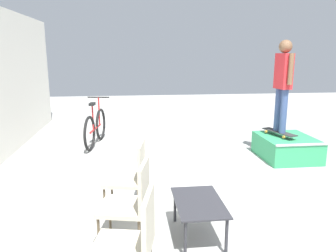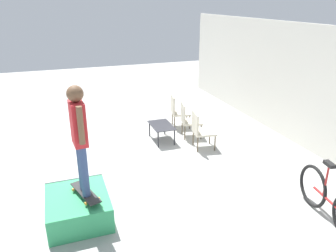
# 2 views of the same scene
# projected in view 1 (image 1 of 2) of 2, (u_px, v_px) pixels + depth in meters

# --- Properties ---
(ground_plane) EXTENTS (24.00, 24.00, 0.00)m
(ground_plane) POSITION_uv_depth(u_px,v_px,m) (252.00, 189.00, 5.14)
(ground_plane) COLOR #A8A8A3
(skate_ramp_box) EXTENTS (1.22, 1.02, 0.47)m
(skate_ramp_box) POSITION_uv_depth(u_px,v_px,m) (286.00, 147.00, 6.65)
(skate_ramp_box) COLOR #339E60
(skate_ramp_box) RESTS_ON ground_plane
(skateboard_on_ramp) EXTENTS (0.84, 0.44, 0.07)m
(skateboard_on_ramp) POSITION_uv_depth(u_px,v_px,m) (279.00, 132.00, 6.64)
(skateboard_on_ramp) COLOR #2D2D2D
(skateboard_on_ramp) RESTS_ON skate_ramp_box
(person_skater) EXTENTS (0.57, 0.25, 1.81)m
(person_skater) POSITION_uv_depth(u_px,v_px,m) (283.00, 78.00, 6.41)
(person_skater) COLOR #384C7A
(person_skater) RESTS_ON skateboard_on_ramp
(coffee_table) EXTENTS (0.87, 0.54, 0.44)m
(coffee_table) POSITION_uv_depth(u_px,v_px,m) (199.00, 206.00, 3.75)
(coffee_table) COLOR #2D2D33
(coffee_table) RESTS_ON ground_plane
(patio_chair_left) EXTENTS (0.62, 0.62, 0.94)m
(patio_chair_left) POSITION_uv_depth(u_px,v_px,m) (132.00, 238.00, 2.84)
(patio_chair_left) COLOR brown
(patio_chair_left) RESTS_ON ground_plane
(patio_chair_center) EXTENTS (0.62, 0.62, 0.94)m
(patio_chair_center) POSITION_uv_depth(u_px,v_px,m) (131.00, 199.00, 3.61)
(patio_chair_center) COLOR brown
(patio_chair_center) RESTS_ON ground_plane
(patio_chair_right) EXTENTS (0.60, 0.60, 0.94)m
(patio_chair_right) POSITION_uv_depth(u_px,v_px,m) (131.00, 174.00, 4.38)
(patio_chair_right) COLOR brown
(patio_chair_right) RESTS_ON ground_plane
(bicycle) EXTENTS (1.73, 0.52, 1.08)m
(bicycle) POSITION_uv_depth(u_px,v_px,m) (95.00, 128.00, 7.59)
(bicycle) COLOR black
(bicycle) RESTS_ON ground_plane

